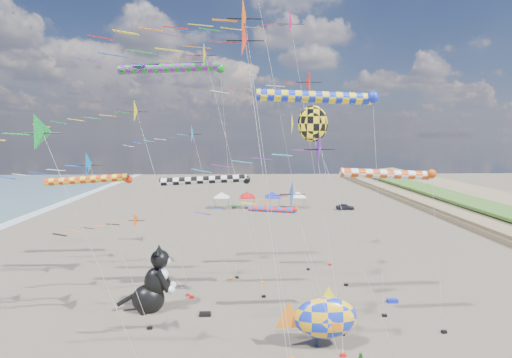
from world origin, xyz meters
The scene contains 27 objects.
delta_kite_1 centered at (-6.49, 21.11, 14.22)m, with size 8.92×2.02×15.55m.
delta_kite_2 centered at (2.63, 19.08, 18.83)m, with size 14.05×2.57×20.39m.
delta_kite_3 centered at (-3.44, 4.51, 19.41)m, with size 12.08×2.34×20.89m.
delta_kite_4 centered at (0.07, 4.94, 10.51)m, with size 8.55×1.72×11.75m.
delta_kite_5 centered at (-12.17, 17.20, 6.58)m, with size 10.35×1.57×7.82m.
delta_kite_6 centered at (2.62, 25.11, 25.42)m, with size 16.82×3.05×27.19m.
delta_kite_7 centered at (-5.27, 19.92, 21.59)m, with size 11.95×2.25×23.02m.
delta_kite_8 centered at (2.26, 4.19, 13.30)m, with size 10.81×1.93×14.62m.
delta_kite_9 centered at (-12.62, 4.77, 14.22)m, with size 12.05×2.16×15.63m.
delta_kite_10 centered at (-13.74, 11.10, 12.01)m, with size 11.02×2.05×13.36m.
delta_kite_11 centered at (-3.38, 6.56, 20.76)m, with size 11.71×2.25×22.20m.
delta_kite_12 centered at (-11.74, 16.69, 16.04)m, with size 11.91×2.08×17.43m.
windsock_0 centered at (-5.06, 16.64, 10.47)m, with size 9.09×0.69×10.88m.
windsock_1 centered at (3.76, 12.48, 17.13)m, with size 10.42×0.91×17.64m.
windsock_2 centered at (8.19, 9.69, 11.60)m, with size 8.12×0.66×12.02m.
windsock_3 centered at (-8.44, 21.53, 20.63)m, with size 11.23×0.91×21.15m.
windsock_4 centered at (1.35, 23.68, 6.55)m, with size 6.60×0.64×6.94m.
windsock_5 centered at (-16.63, 21.18, 10.07)m, with size 9.67×0.76×10.49m.
angelfish_kite centered at (2.85, 11.66, 15.07)m, with size 3.74×3.02×16.51m.
cat_inflatable centered at (-9.54, 14.30, 2.72)m, with size 4.04×2.02×5.45m, color black, non-canonical shape.
fish_inflatable centered at (3.35, 7.89, 2.21)m, with size 5.70×2.08×4.40m.
person_adult centered at (4.04, 9.76, 0.79)m, with size 0.58×0.38×1.59m, color gray.
child_blue centered at (2.91, 8.26, 0.57)m, with size 0.67×0.28×1.14m, color #274FA5.
kite_bag_0 centered at (-5.12, 13.14, 0.15)m, with size 0.90×0.44×0.30m, color black.
kite_bag_1 centered at (10.79, 15.10, 0.15)m, with size 0.90×0.44×0.30m, color #121EB4.
tent_row centered at (1.50, 60.00, 3.15)m, with size 19.20×4.20×3.80m.
parked_car centered at (17.91, 58.00, 0.59)m, with size 1.40×3.49×1.19m, color #26262D.
Camera 1 is at (-2.19, -17.43, 14.35)m, focal length 28.00 mm.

